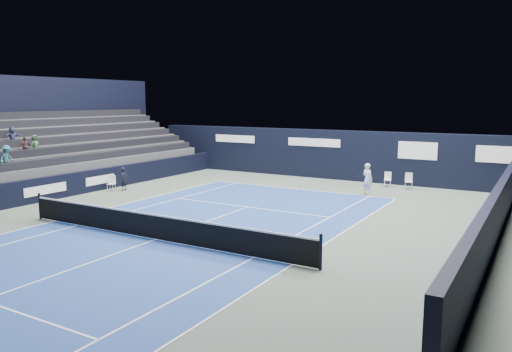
{
  "coord_description": "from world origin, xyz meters",
  "views": [
    {
      "loc": [
        11.91,
        -13.18,
        4.97
      ],
      "look_at": [
        -0.27,
        7.63,
        1.3
      ],
      "focal_mm": 35.0,
      "sensor_mm": 36.0,
      "label": 1
    }
  ],
  "objects_px": {
    "line_judge_chair": "(112,182)",
    "tennis_player": "(367,179)",
    "folding_chair_back_b": "(409,180)",
    "tennis_net": "(155,226)",
    "folding_chair_back_a": "(388,177)"
  },
  "relations": [
    {
      "from": "tennis_net",
      "to": "line_judge_chair",
      "type": "bearing_deg",
      "value": 144.34
    },
    {
      "from": "folding_chair_back_a",
      "to": "tennis_net",
      "type": "distance_m",
      "value": 15.86
    },
    {
      "from": "line_judge_chair",
      "to": "tennis_net",
      "type": "xyz_separation_m",
      "value": [
        8.74,
        -6.27,
        0.02
      ]
    },
    {
      "from": "line_judge_chair",
      "to": "tennis_player",
      "type": "relative_size",
      "value": 0.5
    },
    {
      "from": "folding_chair_back_a",
      "to": "line_judge_chair",
      "type": "distance_m",
      "value": 15.7
    },
    {
      "from": "folding_chair_back_b",
      "to": "tennis_net",
      "type": "relative_size",
      "value": 0.07
    },
    {
      "from": "tennis_net",
      "to": "tennis_player",
      "type": "xyz_separation_m",
      "value": [
        3.88,
        12.18,
        0.34
      ]
    },
    {
      "from": "folding_chair_back_a",
      "to": "folding_chair_back_b",
      "type": "relative_size",
      "value": 0.94
    },
    {
      "from": "line_judge_chair",
      "to": "tennis_player",
      "type": "height_order",
      "value": "tennis_player"
    },
    {
      "from": "line_judge_chair",
      "to": "tennis_player",
      "type": "xyz_separation_m",
      "value": [
        12.62,
        5.91,
        0.37
      ]
    },
    {
      "from": "tennis_net",
      "to": "tennis_player",
      "type": "distance_m",
      "value": 12.78
    },
    {
      "from": "folding_chair_back_b",
      "to": "tennis_player",
      "type": "relative_size",
      "value": 0.54
    },
    {
      "from": "tennis_player",
      "to": "folding_chair_back_b",
      "type": "bearing_deg",
      "value": 63.99
    },
    {
      "from": "folding_chair_back_a",
      "to": "line_judge_chair",
      "type": "relative_size",
      "value": 1.02
    },
    {
      "from": "folding_chair_back_b",
      "to": "tennis_net",
      "type": "distance_m",
      "value": 16.05
    }
  ]
}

